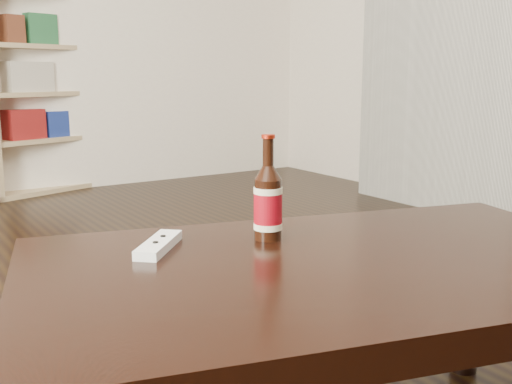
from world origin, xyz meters
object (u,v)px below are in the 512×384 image
coffee_table (338,289)px  remote (159,245)px  beer_bottle (268,203)px  bookshelf (28,90)px

coffee_table → remote: size_ratio=8.47×
remote → beer_bottle: bearing=29.0°
bookshelf → remote: (-0.48, -3.13, -0.23)m
bookshelf → remote: bearing=-116.5°
beer_bottle → remote: beer_bottle is taller
coffee_table → remote: 0.36m
remote → bookshelf: bearing=124.1°
coffee_table → remote: bearing=136.2°
remote → coffee_table: bearing=-1.0°
bookshelf → remote: 3.18m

